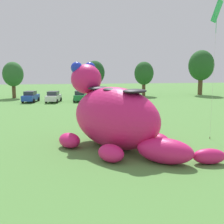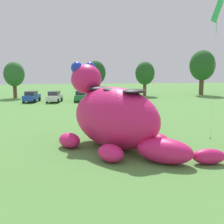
# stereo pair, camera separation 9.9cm
# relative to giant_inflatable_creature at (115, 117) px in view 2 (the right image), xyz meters

# --- Properties ---
(ground_plane) EXTENTS (160.00, 160.00, 0.00)m
(ground_plane) POSITION_rel_giant_inflatable_creature_xyz_m (0.22, 0.00, -2.06)
(ground_plane) COLOR #568E42
(giant_inflatable_creature) EXTENTS (9.41, 9.13, 5.63)m
(giant_inflatable_creature) POSITION_rel_giant_inflatable_creature_xyz_m (0.00, 0.00, 0.00)
(giant_inflatable_creature) COLOR #E01E6B
(giant_inflatable_creature) RESTS_ON ground
(car_blue) EXTENTS (2.50, 4.35, 1.72)m
(car_blue) POSITION_rel_giant_inflatable_creature_xyz_m (-8.71, 27.12, -1.20)
(car_blue) COLOR #2347B7
(car_blue) RESTS_ON ground
(car_white) EXTENTS (2.51, 4.35, 1.72)m
(car_white) POSITION_rel_giant_inflatable_creature_xyz_m (-5.16, 26.31, -1.20)
(car_white) COLOR white
(car_white) RESTS_ON ground
(car_green) EXTENTS (2.34, 4.29, 1.72)m
(car_green) POSITION_rel_giant_inflatable_creature_xyz_m (-1.01, 26.79, -1.20)
(car_green) COLOR #1E7238
(car_green) RESTS_ON ground
(tree_left) EXTENTS (3.61, 3.61, 6.41)m
(tree_left) POSITION_rel_giant_inflatable_creature_xyz_m (-12.45, 34.07, 2.13)
(tree_left) COLOR brown
(tree_left) RESTS_ON ground
(tree_mid_left) EXTENTS (3.78, 3.78, 6.70)m
(tree_mid_left) POSITION_rel_giant_inflatable_creature_xyz_m (2.22, 35.32, 2.32)
(tree_mid_left) COLOR brown
(tree_mid_left) RESTS_ON ground
(tree_centre_left) EXTENTS (3.69, 3.69, 6.55)m
(tree_centre_left) POSITION_rel_giant_inflatable_creature_xyz_m (11.64, 34.42, 2.22)
(tree_centre_left) COLOR brown
(tree_centre_left) RESTS_ON ground
(tree_centre) EXTENTS (4.98, 4.98, 8.85)m
(tree_centre) POSITION_rel_giant_inflatable_creature_xyz_m (23.45, 34.65, 3.73)
(tree_centre) COLOR brown
(tree_centre) RESTS_ON ground
(spectator_near_inflatable) EXTENTS (0.38, 0.26, 1.71)m
(spectator_near_inflatable) POSITION_rel_giant_inflatable_creature_xyz_m (5.69, 17.05, -1.21)
(spectator_near_inflatable) COLOR #726656
(spectator_near_inflatable) RESTS_ON ground
(spectator_mid_field) EXTENTS (0.38, 0.26, 1.71)m
(spectator_mid_field) POSITION_rel_giant_inflatable_creature_xyz_m (4.98, 7.85, -1.21)
(spectator_mid_field) COLOR black
(spectator_mid_field) RESTS_ON ground
(tethered_flying_kite) EXTENTS (1.13, 1.13, 9.82)m
(tethered_flying_kite) POSITION_rel_giant_inflatable_creature_xyz_m (7.38, 1.13, 6.88)
(tethered_flying_kite) COLOR brown
(tethered_flying_kite) RESTS_ON ground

